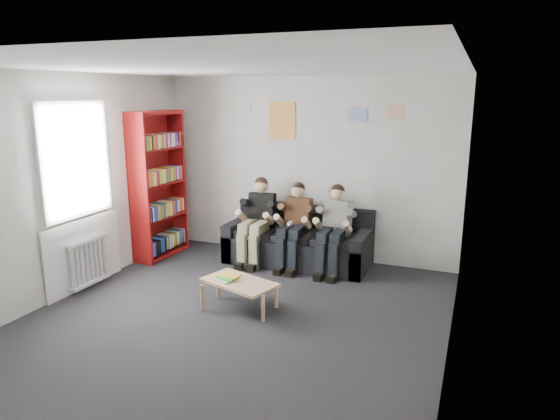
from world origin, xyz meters
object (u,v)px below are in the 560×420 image
(bookshelf, at_px, (159,185))
(person_right, at_px, (334,230))
(person_left, at_px, (257,221))
(coffee_table, at_px, (239,284))
(person_middle, at_px, (294,226))
(sofa, at_px, (298,244))

(bookshelf, height_order, person_right, bookshelf)
(person_left, bearing_deg, coffee_table, -79.98)
(person_middle, bearing_deg, bookshelf, -172.89)
(bookshelf, relative_size, person_left, 1.76)
(coffee_table, distance_m, person_middle, 1.62)
(coffee_table, relative_size, person_left, 0.68)
(bookshelf, distance_m, person_right, 2.71)
(bookshelf, bearing_deg, sofa, 15.78)
(person_right, bearing_deg, coffee_table, -103.08)
(sofa, distance_m, person_right, 0.69)
(coffee_table, xyz_separation_m, person_left, (-0.50, 1.59, 0.32))
(bookshelf, height_order, person_middle, bookshelf)
(coffee_table, bearing_deg, person_left, 107.46)
(person_right, bearing_deg, sofa, 171.39)
(person_left, xyz_separation_m, person_middle, (0.58, 0.00, -0.01))
(coffee_table, relative_size, person_middle, 0.70)
(coffee_table, xyz_separation_m, person_right, (0.66, 1.59, 0.31))
(sofa, bearing_deg, person_right, -18.18)
(person_left, distance_m, person_right, 1.16)
(bookshelf, bearing_deg, coffee_table, -30.17)
(sofa, relative_size, coffee_table, 2.44)
(person_left, bearing_deg, sofa, 10.87)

